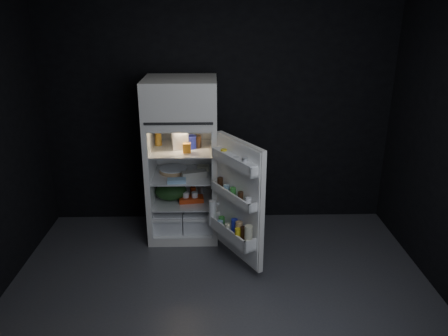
{
  "coord_description": "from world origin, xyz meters",
  "views": [
    {
      "loc": [
        -0.05,
        -3.24,
        2.48
      ],
      "look_at": [
        0.05,
        1.0,
        0.9
      ],
      "focal_mm": 35.0,
      "sensor_mm": 36.0,
      "label": 1
    }
  ],
  "objects_px": {
    "refrigerator": "(182,153)",
    "egg_carton": "(194,174)",
    "yogurt_tray": "(191,199)",
    "milk_jug": "(180,138)",
    "fridge_door": "(237,202)"
  },
  "relations": [
    {
      "from": "refrigerator",
      "to": "egg_carton",
      "type": "bearing_deg",
      "value": -46.51
    },
    {
      "from": "refrigerator",
      "to": "milk_jug",
      "type": "xyz_separation_m",
      "value": [
        -0.02,
        -0.03,
        0.19
      ]
    },
    {
      "from": "fridge_door",
      "to": "yogurt_tray",
      "type": "relative_size",
      "value": 4.53
    },
    {
      "from": "refrigerator",
      "to": "milk_jug",
      "type": "distance_m",
      "value": 0.19
    },
    {
      "from": "refrigerator",
      "to": "milk_jug",
      "type": "relative_size",
      "value": 7.42
    },
    {
      "from": "milk_jug",
      "to": "egg_carton",
      "type": "xyz_separation_m",
      "value": [
        0.15,
        -0.11,
        -0.38
      ]
    },
    {
      "from": "milk_jug",
      "to": "egg_carton",
      "type": "distance_m",
      "value": 0.43
    },
    {
      "from": "fridge_door",
      "to": "yogurt_tray",
      "type": "bearing_deg",
      "value": 128.63
    },
    {
      "from": "yogurt_tray",
      "to": "refrigerator",
      "type": "bearing_deg",
      "value": 122.58
    },
    {
      "from": "yogurt_tray",
      "to": "fridge_door",
      "type": "bearing_deg",
      "value": -58.71
    },
    {
      "from": "egg_carton",
      "to": "yogurt_tray",
      "type": "height_order",
      "value": "egg_carton"
    },
    {
      "from": "egg_carton",
      "to": "yogurt_tray",
      "type": "distance_m",
      "value": 0.31
    },
    {
      "from": "egg_carton",
      "to": "yogurt_tray",
      "type": "xyz_separation_m",
      "value": [
        -0.04,
        0.03,
        -0.31
      ]
    },
    {
      "from": "fridge_door",
      "to": "milk_jug",
      "type": "bearing_deg",
      "value": 131.12
    },
    {
      "from": "milk_jug",
      "to": "egg_carton",
      "type": "relative_size",
      "value": 0.88
    }
  ]
}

